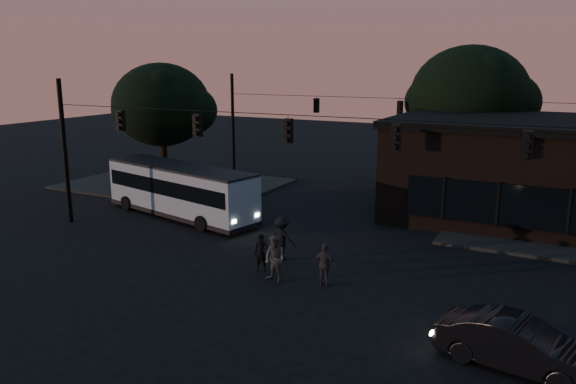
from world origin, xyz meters
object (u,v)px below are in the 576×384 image
at_px(bus, 180,188).
at_px(pedestrian_d, 282,238).
at_px(building, 542,170).
at_px(pedestrian_b, 275,259).
at_px(pedestrian_c, 325,265).
at_px(car, 518,345).
at_px(pedestrian_a, 261,253).

distance_m(bus, pedestrian_d, 8.97).
relative_size(building, pedestrian_b, 8.38).
bearing_deg(pedestrian_c, pedestrian_d, -28.61).
bearing_deg(car, building, 11.59).
relative_size(bus, pedestrian_b, 5.64).
distance_m(building, pedestrian_b, 16.70).
distance_m(pedestrian_b, pedestrian_c, 1.95).
bearing_deg(bus, building, 39.07).
relative_size(building, car, 3.57).
bearing_deg(pedestrian_b, car, -1.06).
height_order(car, pedestrian_d, pedestrian_d).
relative_size(car, pedestrian_a, 2.73).
distance_m(car, pedestrian_a, 10.46).
xyz_separation_m(building, bus, (-17.45, -8.42, -1.11)).
bearing_deg(car, pedestrian_d, 73.48).
distance_m(bus, pedestrian_b, 10.89).
bearing_deg(building, pedestrian_b, -120.19).
distance_m(bus, car, 19.95).
xyz_separation_m(building, pedestrian_d, (-9.26, -12.02, -1.75)).
xyz_separation_m(building, pedestrian_b, (-8.35, -14.35, -1.79)).
height_order(building, pedestrian_c, building).
distance_m(bus, pedestrian_a, 9.67).
relative_size(bus, pedestrian_c, 6.27).
relative_size(bus, pedestrian_d, 5.42).
xyz_separation_m(bus, pedestrian_a, (8.10, -5.23, -0.80)).
bearing_deg(pedestrian_b, pedestrian_d, 125.98).
xyz_separation_m(pedestrian_b, pedestrian_c, (1.88, 0.52, -0.09)).
bearing_deg(building, pedestrian_c, -115.07).
relative_size(pedestrian_c, pedestrian_d, 0.86).
bearing_deg(car, pedestrian_c, 76.48).
relative_size(bus, pedestrian_a, 6.55).
bearing_deg(pedestrian_d, pedestrian_c, 147.95).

